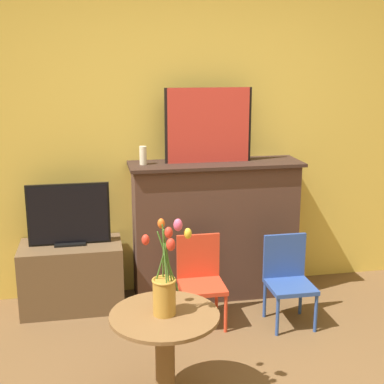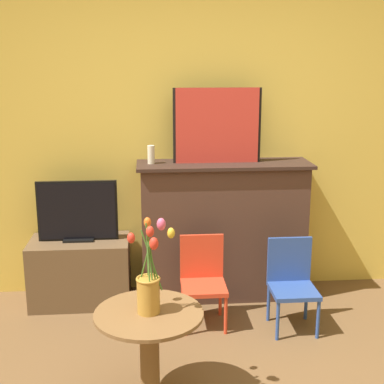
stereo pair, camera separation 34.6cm
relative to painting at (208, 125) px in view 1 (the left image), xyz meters
name	(u,v)px [view 1 (the left image)]	position (x,y,z in m)	size (l,w,h in m)	color
wall_back	(186,123)	(-0.13, 0.21, -0.01)	(8.00, 0.06, 2.70)	#EAC651
fireplace_mantel	(215,228)	(0.05, -0.01, -0.80)	(1.32, 0.41, 1.08)	#4C3328
painting	(208,125)	(0.00, 0.00, 0.00)	(0.66, 0.03, 0.56)	black
mantel_candle	(143,155)	(-0.50, -0.01, -0.21)	(0.05, 0.05, 0.14)	silver
tv_stand	(72,276)	(-1.05, -0.05, -1.10)	(0.75, 0.42, 0.50)	brown
tv_monitor	(69,215)	(-1.05, -0.05, -0.63)	(0.60, 0.12, 0.46)	black
chair_red	(200,276)	(-0.15, -0.45, -1.01)	(0.31, 0.31, 0.63)	red
chair_blue	(288,276)	(0.46, -0.56, -1.01)	(0.31, 0.31, 0.63)	#2D4C99
side_table	(165,347)	(-0.53, -1.38, -1.00)	(0.58, 0.58, 0.55)	brown
vase_tulips	(165,284)	(-0.53, -1.38, -0.64)	(0.24, 0.23, 0.52)	#B78433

